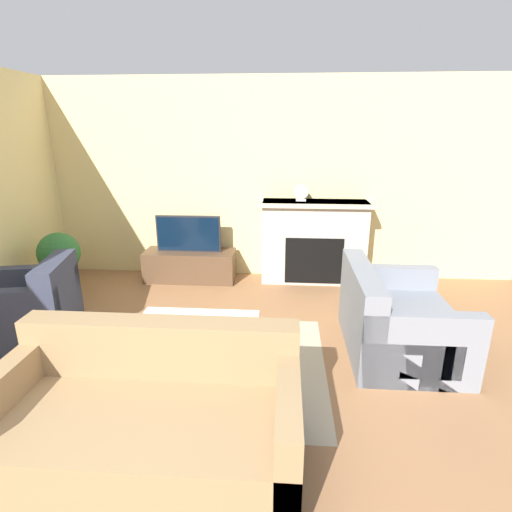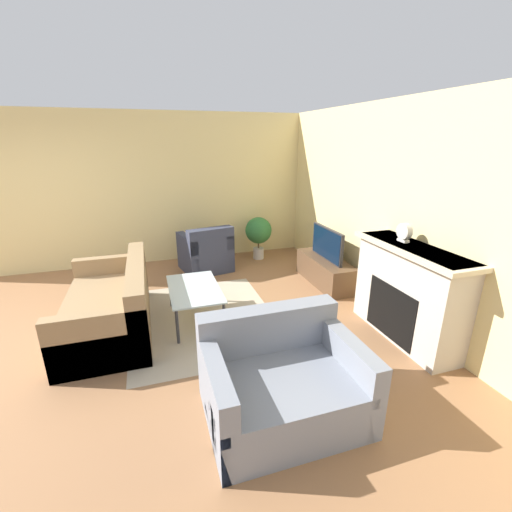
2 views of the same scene
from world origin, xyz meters
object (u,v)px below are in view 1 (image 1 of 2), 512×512
object	(u,v)px
couch_sectional	(149,421)
mantel_clock	(301,193)
tv	(189,234)
couch_loveseat	(395,323)
armchair_by_window	(35,311)
coffee_table	(196,329)
potted_plant	(59,255)

from	to	relation	value
couch_sectional	mantel_clock	xyz separation A→B (m)	(1.03, 3.27, 0.94)
couch_sectional	tv	bearing A→B (deg)	98.58
couch_loveseat	armchair_by_window	size ratio (longest dim) A/B	1.36
coffee_table	couch_sectional	bearing A→B (deg)	-95.13
coffee_table	mantel_clock	world-z (taller)	mantel_clock
tv	armchair_by_window	bearing A→B (deg)	-124.04
tv	mantel_clock	bearing A→B (deg)	3.79
mantel_clock	couch_sectional	bearing A→B (deg)	-107.57
tv	potted_plant	xyz separation A→B (m)	(-1.49, -0.65, -0.13)
tv	armchair_by_window	distance (m)	2.12
coffee_table	couch_loveseat	bearing A→B (deg)	14.62
couch_sectional	potted_plant	bearing A→B (deg)	127.97
potted_plant	mantel_clock	world-z (taller)	mantel_clock
coffee_table	tv	bearing A→B (deg)	104.60
potted_plant	couch_sectional	bearing A→B (deg)	-52.03
couch_sectional	armchair_by_window	xyz separation A→B (m)	(-1.65, 1.44, 0.02)
mantel_clock	potted_plant	bearing A→B (deg)	-165.91
couch_sectional	armchair_by_window	distance (m)	2.19
couch_sectional	coffee_table	xyz separation A→B (m)	(0.09, 0.99, 0.12)
armchair_by_window	potted_plant	bearing A→B (deg)	-175.56
tv	armchair_by_window	world-z (taller)	tv
couch_loveseat	tv	bearing A→B (deg)	54.22
armchair_by_window	mantel_clock	bearing A→B (deg)	112.44
tv	couch_loveseat	distance (m)	2.94
tv	couch_sectional	world-z (taller)	tv
tv	couch_loveseat	size ratio (longest dim) A/B	0.69
coffee_table	potted_plant	xyz separation A→B (m)	(-2.05, 1.52, 0.13)
couch_sectional	coffee_table	bearing A→B (deg)	84.87
couch_loveseat	coffee_table	xyz separation A→B (m)	(-1.80, -0.47, 0.12)
potted_plant	mantel_clock	distance (m)	3.17
mantel_clock	armchair_by_window	bearing A→B (deg)	-145.67
armchair_by_window	couch_sectional	bearing A→B (deg)	37.01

